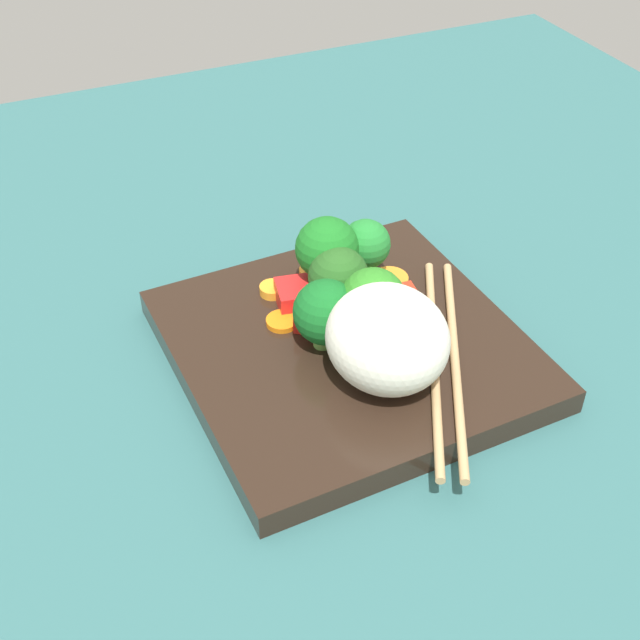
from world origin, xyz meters
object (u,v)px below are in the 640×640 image
broccoli_floret_0 (339,278)px  square_plate (347,349)px  carrot_slice_5 (390,280)px  chopstick_pair (444,358)px  rice_mound (387,339)px

broccoli_floret_0 → square_plate: bearing=77.9°
carrot_slice_5 → chopstick_pair: bearing=85.5°
rice_mound → broccoli_floret_0: size_ratio=1.51×
rice_mound → broccoli_floret_0: 7.95cm
square_plate → chopstick_pair: 7.29cm
carrot_slice_5 → square_plate: bearing=38.9°
rice_mound → chopstick_pair: 5.72cm
chopstick_pair → carrot_slice_5: bearing=23.2°
square_plate → broccoli_floret_0: size_ratio=4.29×
rice_mound → chopstick_pair: rice_mound is taller
square_plate → chopstick_pair: (-5.15, 5.00, 1.29)cm
square_plate → rice_mound: rice_mound is taller
rice_mound → chopstick_pair: (-4.64, 0.05, -3.34)cm
broccoli_floret_0 → chopstick_pair: size_ratio=0.27×
chopstick_pair → broccoli_floret_0: bearing=57.1°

